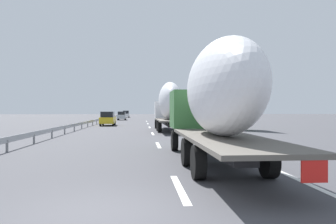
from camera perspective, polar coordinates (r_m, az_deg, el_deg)
ground_plane at (r=46.57m, az=-5.74°, el=-2.28°), size 260.00×260.00×0.00m
lane_stripe_0 at (r=8.83m, az=2.05°, el=-13.38°), size 3.20×0.20×0.01m
lane_stripe_1 at (r=19.32m, az=-1.73°, el=-5.91°), size 3.20×0.20×0.01m
lane_stripe_2 at (r=28.72m, az=-2.74°, el=-3.87°), size 3.20×0.20×0.01m
lane_stripe_3 at (r=39.48m, az=-3.30°, el=-2.74°), size 3.20×0.20×0.01m
lane_stripe_4 at (r=50.06m, az=-3.61°, el=-2.09°), size 3.20×0.20×0.01m
lane_stripe_5 at (r=61.81m, az=-3.83°, el=-1.64°), size 3.20×0.20×0.01m
edge_line_right at (r=51.78m, az=0.45°, el=-2.01°), size 110.00×0.20×0.01m
truck_lead at (r=32.66m, az=0.17°, el=1.36°), size 12.99×2.55×4.87m
truck_trailing at (r=12.43m, az=8.35°, el=2.48°), size 12.75×2.55×4.55m
car_white_van at (r=93.18m, az=-7.47°, el=-0.38°), size 4.42×1.83×2.00m
car_silver_hatch at (r=70.17m, az=-8.23°, el=-0.66°), size 4.79×1.73×1.83m
car_yellow_coupe at (r=44.68m, az=-10.66°, el=-1.16°), size 4.60×1.88×1.92m
road_sign at (r=48.63m, az=2.21°, el=0.61°), size 0.10×0.90×3.42m
tree_0 at (r=34.89m, az=13.54°, el=3.62°), size 3.20×3.20×6.71m
tree_1 at (r=83.00m, az=3.43°, el=1.21°), size 2.61×2.61×5.39m
tree_2 at (r=91.82m, az=2.88°, el=1.95°), size 3.45×3.45×7.57m
tree_3 at (r=47.42m, az=10.23°, el=2.62°), size 3.06×3.06×6.48m
guardrail_median at (r=50.00m, az=-12.58°, el=-1.44°), size 94.00×0.10×0.76m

